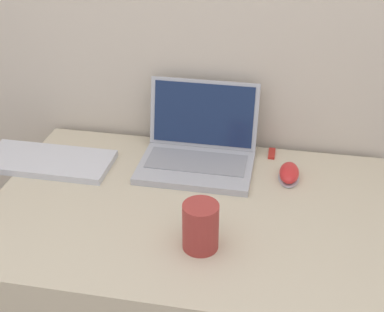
# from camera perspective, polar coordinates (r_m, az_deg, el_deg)

# --- Properties ---
(desk) EXTENTS (1.06, 0.71, 0.73)m
(desk) POSITION_cam_1_polar(r_m,az_deg,el_deg) (1.66, -0.19, -15.71)
(desk) COLOR beige
(desk) RESTS_ON ground_plane
(laptop) EXTENTS (0.33, 0.27, 0.22)m
(laptop) POSITION_cam_1_polar(r_m,az_deg,el_deg) (1.58, 0.69, 0.86)
(laptop) COLOR #ADADB2
(laptop) RESTS_ON desk
(drink_cup) EXTENTS (0.09, 0.09, 0.12)m
(drink_cup) POSITION_cam_1_polar(r_m,az_deg,el_deg) (1.25, 0.92, -7.45)
(drink_cup) COLOR #9E332D
(drink_cup) RESTS_ON desk
(computer_mouse) EXTENTS (0.06, 0.11, 0.04)m
(computer_mouse) POSITION_cam_1_polar(r_m,az_deg,el_deg) (1.55, 10.32, -1.84)
(computer_mouse) COLOR #B2B2B7
(computer_mouse) RESTS_ON desk
(external_keyboard) EXTENTS (0.38, 0.17, 0.02)m
(external_keyboard) POSITION_cam_1_polar(r_m,az_deg,el_deg) (1.65, -15.11, -0.52)
(external_keyboard) COLOR silver
(external_keyboard) RESTS_ON desk
(usb_stick) EXTENTS (0.02, 0.06, 0.01)m
(usb_stick) POSITION_cam_1_polar(r_m,az_deg,el_deg) (1.66, 8.50, 0.27)
(usb_stick) COLOR #B2261E
(usb_stick) RESTS_ON desk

